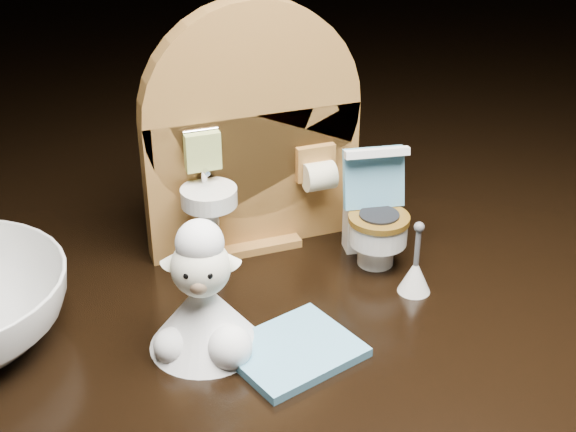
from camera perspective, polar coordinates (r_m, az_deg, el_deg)
name	(u,v)px	position (r m, az deg, el deg)	size (l,w,h in m)	color
backdrop_panel	(252,144)	(0.47, -2.59, 5.13)	(0.13, 0.05, 0.15)	#9B682F
toy_toilet	(374,220)	(0.47, 6.15, -0.25)	(0.04, 0.05, 0.07)	white
bath_mat	(293,350)	(0.40, 0.39, -9.54)	(0.06, 0.05, 0.00)	#5A9DC0
toilet_brush	(415,273)	(0.45, 9.03, -4.06)	(0.02, 0.02, 0.04)	white
plush_lamb	(204,305)	(0.40, -6.02, -6.31)	(0.06, 0.06, 0.07)	white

